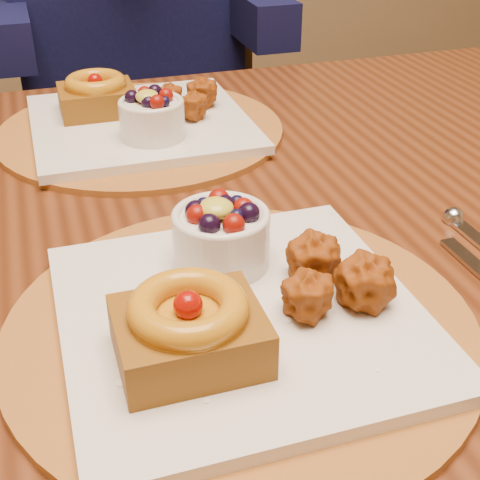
% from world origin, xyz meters
% --- Properties ---
extents(dining_table, '(1.60, 0.90, 0.76)m').
position_xyz_m(dining_table, '(0.00, 0.09, 0.68)').
color(dining_table, '#3E1B0B').
rests_on(dining_table, ground).
extents(place_setting_near, '(0.38, 0.38, 0.08)m').
position_xyz_m(place_setting_near, '(-0.00, -0.13, 0.78)').
color(place_setting_near, brown).
rests_on(place_setting_near, dining_table).
extents(place_setting_far, '(0.38, 0.38, 0.08)m').
position_xyz_m(place_setting_far, '(-0.00, 0.30, 0.78)').
color(place_setting_far, brown).
rests_on(place_setting_far, dining_table).
extents(chair_far, '(0.60, 0.60, 0.98)m').
position_xyz_m(chair_far, '(0.09, 0.85, 0.54)').
color(chair_far, black).
rests_on(chair_far, ground).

